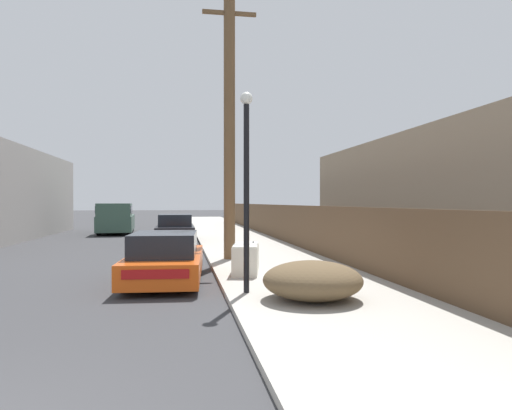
% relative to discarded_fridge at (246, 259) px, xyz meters
% --- Properties ---
extents(sidewalk_curb, '(4.20, 63.00, 0.12)m').
position_rel_discarded_fridge_xyz_m(sidewalk_curb, '(1.30, 15.00, -0.45)').
color(sidewalk_curb, '#ADA89E').
rests_on(sidewalk_curb, ground).
extents(discarded_fridge, '(0.95, 1.73, 0.80)m').
position_rel_discarded_fridge_xyz_m(discarded_fridge, '(0.00, 0.00, 0.00)').
color(discarded_fridge, silver).
rests_on(discarded_fridge, sidewalk_curb).
extents(parked_sports_car_red, '(2.06, 4.55, 1.26)m').
position_rel_discarded_fridge_xyz_m(parked_sports_car_red, '(-2.10, -0.33, 0.07)').
color(parked_sports_car_red, '#E05114').
rests_on(parked_sports_car_red, ground).
extents(car_parked_mid, '(1.81, 4.63, 1.42)m').
position_rel_discarded_fridge_xyz_m(car_parked_mid, '(-1.96, 10.83, 0.15)').
color(car_parked_mid, black).
rests_on(car_parked_mid, ground).
extents(pickup_truck, '(2.45, 6.00, 1.93)m').
position_rel_discarded_fridge_xyz_m(pickup_truck, '(-5.74, 17.94, 0.45)').
color(pickup_truck, '#385647').
rests_on(pickup_truck, ground).
extents(utility_pole, '(1.80, 0.38, 9.11)m').
position_rel_discarded_fridge_xyz_m(utility_pole, '(-0.10, 3.11, 4.24)').
color(utility_pole, brown).
rests_on(utility_pole, sidewalk_curb).
extents(street_lamp, '(0.26, 0.26, 4.20)m').
position_rel_discarded_fridge_xyz_m(street_lamp, '(-0.37, -2.61, 2.08)').
color(street_lamp, black).
rests_on(street_lamp, sidewalk_curb).
extents(brush_pile, '(1.94, 1.93, 0.75)m').
position_rel_discarded_fridge_xyz_m(brush_pile, '(0.80, -3.50, -0.01)').
color(brush_pile, brown).
rests_on(brush_pile, sidewalk_curb).
extents(wooden_fence, '(0.08, 40.25, 1.76)m').
position_rel_discarded_fridge_xyz_m(wooden_fence, '(3.25, 12.03, 0.49)').
color(wooden_fence, brown).
rests_on(wooden_fence, sidewalk_curb).
extents(building_right_house, '(6.00, 14.72, 4.42)m').
position_rel_discarded_fridge_xyz_m(building_right_house, '(8.69, 4.16, 1.70)').
color(building_right_house, gray).
rests_on(building_right_house, ground).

